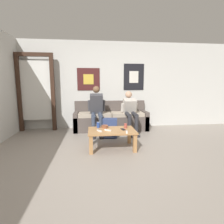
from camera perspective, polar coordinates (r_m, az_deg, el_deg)
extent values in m
plane|color=gray|center=(3.12, -0.83, -15.65)|extent=(18.00, 18.00, 0.00)
cube|color=silver|center=(5.31, -3.47, 8.67)|extent=(10.00, 0.05, 2.55)
cube|color=#471E1E|center=(5.27, -7.68, 10.54)|extent=(0.66, 0.01, 0.65)
cube|color=gold|center=(5.26, -7.68, 10.54)|extent=(0.30, 0.01, 0.29)
cube|color=black|center=(5.41, 7.13, 11.26)|extent=(0.62, 0.01, 0.78)
cube|color=silver|center=(5.41, 7.14, 11.27)|extent=(0.28, 0.01, 0.35)
cube|color=#382319|center=(5.46, -27.99, 5.03)|extent=(0.10, 0.10, 2.05)
cube|color=#382319|center=(5.20, -18.70, 5.46)|extent=(0.10, 0.10, 2.05)
cube|color=#382319|center=(5.37, -24.20, 16.77)|extent=(1.00, 0.10, 0.10)
cube|color=silver|center=(5.33, -23.47, 6.37)|extent=(0.82, 0.02, 1.64)
cube|color=#564C47|center=(5.31, -0.67, -0.71)|extent=(2.09, 0.13, 0.82)
cube|color=#564C47|center=(5.02, -0.29, -3.63)|extent=(2.09, 0.55, 0.41)
cube|color=#564C47|center=(5.00, -11.61, -3.16)|extent=(0.12, 0.55, 0.53)
cube|color=#564C47|center=(5.20, 10.59, -2.66)|extent=(0.12, 0.55, 0.53)
cube|color=#B2A38E|center=(4.94, -5.63, -0.84)|extent=(0.91, 0.51, 0.10)
cube|color=#B2A38E|center=(5.04, 4.96, -0.64)|extent=(0.91, 0.51, 0.10)
cube|color=#B27F4C|center=(3.57, -0.09, -6.10)|extent=(0.95, 0.64, 0.03)
cube|color=#B27F4C|center=(3.86, -6.81, -7.99)|extent=(0.07, 0.07, 0.36)
cube|color=#B27F4C|center=(3.94, 5.64, -7.61)|extent=(0.07, 0.07, 0.36)
cube|color=#B27F4C|center=(3.35, -6.87, -10.64)|extent=(0.07, 0.07, 0.36)
cube|color=#B27F4C|center=(3.44, 7.50, -10.10)|extent=(0.07, 0.07, 0.36)
cylinder|color=#384256|center=(4.51, -6.10, -1.14)|extent=(0.11, 0.43, 0.11)
cylinder|color=#384256|center=(4.35, -6.03, -4.81)|extent=(0.10, 0.10, 0.49)
cube|color=#232328|center=(4.34, -5.97, -8.16)|extent=(0.11, 0.25, 0.05)
cylinder|color=#384256|center=(4.51, -3.82, -1.10)|extent=(0.11, 0.43, 0.11)
cylinder|color=#384256|center=(4.35, -3.65, -4.76)|extent=(0.10, 0.10, 0.49)
cube|color=#232328|center=(4.35, -3.58, -8.11)|extent=(0.11, 0.25, 0.05)
cube|color=#3F3F44|center=(4.75, -5.09, 2.58)|extent=(0.35, 0.35, 0.58)
sphere|color=brown|center=(4.82, -5.18, 7.32)|extent=(0.19, 0.19, 0.19)
cylinder|color=#3F3F44|center=(4.76, -7.42, 2.02)|extent=(0.08, 0.12, 0.30)
cylinder|color=#3F3F44|center=(4.77, -2.75, 2.10)|extent=(0.08, 0.12, 0.30)
cylinder|color=#2D2D33|center=(4.62, 5.26, -0.89)|extent=(0.11, 0.41, 0.11)
cylinder|color=#2D2D33|center=(4.47, 5.74, -4.42)|extent=(0.10, 0.10, 0.49)
cube|color=#232328|center=(4.47, 5.88, -7.67)|extent=(0.11, 0.25, 0.05)
cylinder|color=#2D2D33|center=(4.65, 7.43, -0.85)|extent=(0.11, 0.41, 0.11)
cylinder|color=#2D2D33|center=(4.51, 7.98, -4.34)|extent=(0.10, 0.10, 0.49)
cube|color=#232328|center=(4.51, 8.13, -7.56)|extent=(0.11, 0.25, 0.05)
cube|color=beige|center=(4.87, 5.69, 1.88)|extent=(0.36, 0.37, 0.46)
sphere|color=tan|center=(4.96, 5.46, 5.70)|extent=(0.19, 0.19, 0.19)
cylinder|color=beige|center=(4.85, 3.42, 1.45)|extent=(0.08, 0.12, 0.23)
cylinder|color=beige|center=(4.93, 7.87, 1.51)|extent=(0.08, 0.12, 0.23)
cube|color=navy|center=(4.32, -0.65, -5.26)|extent=(0.38, 0.29, 0.47)
cube|color=navy|center=(4.25, -0.73, -7.01)|extent=(0.25, 0.12, 0.21)
cylinder|color=brown|center=(3.74, -2.38, -4.77)|extent=(0.14, 0.14, 0.05)
torus|color=brown|center=(3.73, -2.38, -4.45)|extent=(0.15, 0.15, 0.02)
cylinder|color=#B24C42|center=(3.71, 4.46, -4.50)|extent=(0.06, 0.06, 0.10)
cylinder|color=black|center=(3.70, 4.47, -3.65)|extent=(0.00, 0.00, 0.01)
cylinder|color=#28479E|center=(3.74, -4.52, -4.22)|extent=(0.07, 0.07, 0.12)
cylinder|color=silver|center=(3.73, -4.53, -3.29)|extent=(0.06, 0.06, 0.00)
cube|color=white|center=(3.38, 4.82, -6.50)|extent=(0.06, 0.15, 0.02)
cylinder|color=#333842|center=(3.41, 4.80, -6.13)|extent=(0.01, 0.01, 0.00)
cube|color=white|center=(3.46, -4.14, -6.15)|extent=(0.10, 0.14, 0.02)
cylinder|color=#333842|center=(3.48, -4.42, -5.81)|extent=(0.01, 0.01, 0.00)
cube|color=white|center=(3.50, -1.34, -5.95)|extent=(0.13, 0.12, 0.02)
cylinder|color=#333842|center=(3.51, -1.79, -5.65)|extent=(0.01, 0.01, 0.00)
cube|color=black|center=(3.59, 3.64, -5.68)|extent=(0.10, 0.15, 0.01)
cube|color=black|center=(3.59, 3.64, -5.59)|extent=(0.09, 0.14, 0.00)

